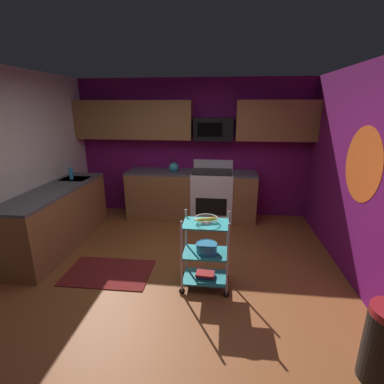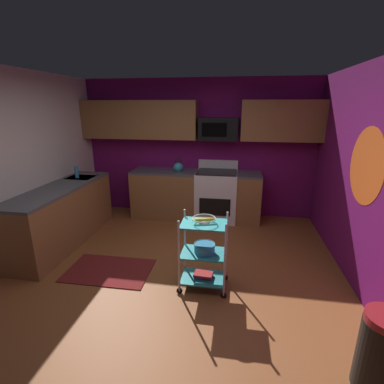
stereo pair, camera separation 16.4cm
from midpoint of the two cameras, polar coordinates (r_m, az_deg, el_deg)
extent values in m
cube|color=brown|center=(3.76, -5.35, -17.39)|extent=(4.40, 4.80, 0.04)
cube|color=#6B1156|center=(5.57, -0.62, 8.71)|extent=(4.52, 0.06, 2.60)
cube|color=#6B1156|center=(3.50, 32.52, 1.04)|extent=(0.06, 4.80, 2.60)
cylinder|color=#E5591E|center=(3.79, 30.08, 4.80)|extent=(0.00, 0.89, 0.89)
cube|color=brown|center=(5.44, -1.02, -0.80)|extent=(2.43, 0.60, 0.88)
cube|color=#4C4C51|center=(5.32, -1.04, 3.93)|extent=(2.43, 0.60, 0.04)
cube|color=brown|center=(4.86, -26.20, -4.82)|extent=(0.60, 2.13, 0.88)
cube|color=#4C4C51|center=(4.73, -26.92, 0.38)|extent=(0.60, 2.13, 0.04)
cube|color=#B7BABC|center=(5.24, -23.26, 1.66)|extent=(0.44, 0.36, 0.16)
cube|color=white|center=(5.40, 3.18, -0.74)|extent=(0.76, 0.64, 0.92)
cube|color=black|center=(5.13, 2.94, -3.01)|extent=(0.56, 0.01, 0.32)
cube|color=white|center=(5.54, 3.46, 5.60)|extent=(0.76, 0.06, 0.18)
cube|color=black|center=(5.27, 3.26, 4.13)|extent=(0.72, 0.60, 0.02)
cube|color=brown|center=(5.57, -12.56, 14.01)|extent=(2.20, 0.33, 0.70)
cube|color=brown|center=(5.34, 15.75, 13.68)|extent=(1.40, 0.33, 0.70)
cube|color=black|center=(5.27, 3.48, 12.59)|extent=(0.70, 0.38, 0.40)
cube|color=black|center=(5.08, 2.66, 12.44)|extent=(0.44, 0.01, 0.24)
cylinder|color=silver|center=(3.25, -3.59, -13.06)|extent=(0.02, 0.02, 0.88)
cylinder|color=black|center=(3.49, -3.45, -19.33)|extent=(0.07, 0.02, 0.07)
cylinder|color=silver|center=(3.21, 5.72, -13.55)|extent=(0.02, 0.02, 0.88)
cylinder|color=black|center=(3.45, 5.49, -19.85)|extent=(0.07, 0.02, 0.07)
cylinder|color=silver|center=(3.56, -2.59, -10.24)|extent=(0.02, 0.02, 0.88)
cylinder|color=black|center=(3.78, -2.50, -16.18)|extent=(0.07, 0.02, 0.07)
cylinder|color=silver|center=(3.52, 5.83, -10.63)|extent=(0.02, 0.02, 0.88)
cylinder|color=black|center=(3.74, 5.62, -16.61)|extent=(0.07, 0.02, 0.07)
cube|color=teal|center=(3.56, 1.29, -16.85)|extent=(0.52, 0.36, 0.02)
cube|color=teal|center=(3.39, 1.32, -12.21)|extent=(0.52, 0.36, 0.02)
cube|color=teal|center=(3.22, 1.37, -6.45)|extent=(0.52, 0.36, 0.02)
torus|color=silver|center=(3.19, 1.38, -5.32)|extent=(0.27, 0.27, 0.01)
cylinder|color=silver|center=(3.21, 1.37, -6.14)|extent=(0.12, 0.12, 0.02)
ellipsoid|color=yellow|center=(3.21, 2.25, -5.50)|extent=(0.17, 0.09, 0.04)
ellipsoid|color=yellow|center=(3.19, 0.49, -5.63)|extent=(0.17, 0.09, 0.04)
cylinder|color=#338CBF|center=(3.35, 1.52, -11.28)|extent=(0.24, 0.24, 0.11)
torus|color=#338CBF|center=(3.33, 1.53, -10.46)|extent=(0.25, 0.25, 0.01)
cube|color=#1E4C8C|center=(3.55, 1.29, -16.58)|extent=(0.21, 0.14, 0.02)
cube|color=#B22626|center=(3.53, 1.29, -16.21)|extent=(0.23, 0.16, 0.03)
sphere|color=teal|center=(5.35, -4.60, 4.97)|extent=(0.18, 0.18, 0.18)
sphere|color=black|center=(5.33, -4.62, 5.88)|extent=(0.03, 0.03, 0.03)
cone|color=teal|center=(5.33, -3.75, 5.14)|extent=(0.09, 0.04, 0.06)
torus|color=black|center=(5.33, -4.63, 6.14)|extent=(0.12, 0.01, 0.12)
cylinder|color=#2D8CBF|center=(5.18, -24.08, 3.45)|extent=(0.06, 0.06, 0.20)
cube|color=maroon|center=(4.03, -17.62, -15.23)|extent=(1.11, 0.71, 0.01)
camera|label=1|loc=(0.08, -91.30, -0.40)|focal=26.45mm
camera|label=2|loc=(0.08, 88.70, 0.40)|focal=26.45mm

